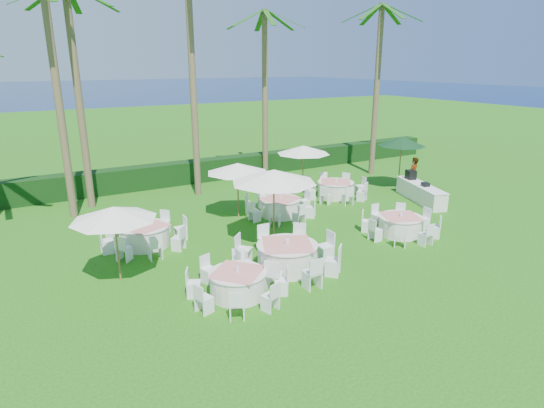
{
  "coord_description": "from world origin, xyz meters",
  "views": [
    {
      "loc": [
        -8.59,
        -11.67,
        6.42
      ],
      "look_at": [
        -0.39,
        2.54,
        1.3
      ],
      "focal_mm": 30.0,
      "sensor_mm": 36.0,
      "label": 1
    }
  ],
  "objects_px": {
    "banquet_table_e": "(280,207)",
    "banquet_table_c": "(400,225)",
    "umbrella_a": "(114,213)",
    "staff_person": "(413,175)",
    "umbrella_b": "(274,176)",
    "umbrella_d": "(303,150)",
    "banquet_table_d": "(145,235)",
    "banquet_table_a": "(238,283)",
    "banquet_table_f": "(336,189)",
    "umbrella_c": "(237,168)",
    "buffet_table": "(420,192)",
    "banquet_table_b": "(287,256)",
    "umbrella_green": "(402,141)"
  },
  "relations": [
    {
      "from": "banquet_table_c",
      "to": "umbrella_a",
      "type": "bearing_deg",
      "value": 172.1
    },
    {
      "from": "banquet_table_f",
      "to": "umbrella_d",
      "type": "bearing_deg",
      "value": 115.57
    },
    {
      "from": "banquet_table_c",
      "to": "umbrella_d",
      "type": "distance_m",
      "value": 7.33
    },
    {
      "from": "umbrella_b",
      "to": "banquet_table_d",
      "type": "bearing_deg",
      "value": 154.5
    },
    {
      "from": "banquet_table_a",
      "to": "banquet_table_e",
      "type": "relative_size",
      "value": 0.93
    },
    {
      "from": "umbrella_c",
      "to": "banquet_table_c",
      "type": "bearing_deg",
      "value": -48.13
    },
    {
      "from": "banquet_table_b",
      "to": "banquet_table_c",
      "type": "height_order",
      "value": "banquet_table_b"
    },
    {
      "from": "banquet_table_a",
      "to": "buffet_table",
      "type": "distance_m",
      "value": 12.4
    },
    {
      "from": "umbrella_b",
      "to": "umbrella_d",
      "type": "xyz_separation_m",
      "value": [
        4.84,
        5.32,
        -0.34
      ]
    },
    {
      "from": "banquet_table_b",
      "to": "banquet_table_e",
      "type": "xyz_separation_m",
      "value": [
        2.6,
        4.74,
        -0.05
      ]
    },
    {
      "from": "banquet_table_c",
      "to": "umbrella_green",
      "type": "distance_m",
      "value": 7.38
    },
    {
      "from": "umbrella_green",
      "to": "staff_person",
      "type": "height_order",
      "value": "umbrella_green"
    },
    {
      "from": "banquet_table_f",
      "to": "buffet_table",
      "type": "xyz_separation_m",
      "value": [
        3.12,
        -2.58,
        0.03
      ]
    },
    {
      "from": "banquet_table_e",
      "to": "umbrella_c",
      "type": "relative_size",
      "value": 1.16
    },
    {
      "from": "banquet_table_b",
      "to": "staff_person",
      "type": "height_order",
      "value": "staff_person"
    },
    {
      "from": "banquet_table_c",
      "to": "buffet_table",
      "type": "xyz_separation_m",
      "value": [
        4.13,
        2.8,
        0.06
      ]
    },
    {
      "from": "banquet_table_e",
      "to": "umbrella_d",
      "type": "bearing_deg",
      "value": 42.72
    },
    {
      "from": "banquet_table_a",
      "to": "staff_person",
      "type": "relative_size",
      "value": 1.6
    },
    {
      "from": "umbrella_c",
      "to": "banquet_table_e",
      "type": "bearing_deg",
      "value": -24.01
    },
    {
      "from": "umbrella_d",
      "to": "banquet_table_f",
      "type": "bearing_deg",
      "value": -64.43
    },
    {
      "from": "umbrella_a",
      "to": "staff_person",
      "type": "distance_m",
      "value": 15.69
    },
    {
      "from": "banquet_table_c",
      "to": "umbrella_green",
      "type": "height_order",
      "value": "umbrella_green"
    },
    {
      "from": "banquet_table_f",
      "to": "umbrella_a",
      "type": "relative_size",
      "value": 1.24
    },
    {
      "from": "banquet_table_a",
      "to": "banquet_table_c",
      "type": "distance_m",
      "value": 7.7
    },
    {
      "from": "umbrella_a",
      "to": "umbrella_b",
      "type": "distance_m",
      "value": 5.69
    },
    {
      "from": "banquet_table_c",
      "to": "umbrella_b",
      "type": "relative_size",
      "value": 0.94
    },
    {
      "from": "banquet_table_c",
      "to": "umbrella_a",
      "type": "distance_m",
      "value": 10.57
    },
    {
      "from": "banquet_table_e",
      "to": "umbrella_a",
      "type": "distance_m",
      "value": 8.2
    },
    {
      "from": "umbrella_b",
      "to": "banquet_table_f",
      "type": "bearing_deg",
      "value": 32.53
    },
    {
      "from": "umbrella_green",
      "to": "umbrella_a",
      "type": "bearing_deg",
      "value": -166.67
    },
    {
      "from": "banquet_table_f",
      "to": "banquet_table_d",
      "type": "bearing_deg",
      "value": -170.94
    },
    {
      "from": "banquet_table_e",
      "to": "staff_person",
      "type": "xyz_separation_m",
      "value": [
        7.92,
        -0.09,
        0.49
      ]
    },
    {
      "from": "banquet_table_f",
      "to": "umbrella_green",
      "type": "height_order",
      "value": "umbrella_green"
    },
    {
      "from": "banquet_table_f",
      "to": "umbrella_green",
      "type": "relative_size",
      "value": 1.14
    },
    {
      "from": "banquet_table_d",
      "to": "staff_person",
      "type": "height_order",
      "value": "staff_person"
    },
    {
      "from": "banquet_table_b",
      "to": "banquet_table_d",
      "type": "bearing_deg",
      "value": 129.14
    },
    {
      "from": "banquet_table_c",
      "to": "staff_person",
      "type": "distance_m",
      "value": 6.61
    },
    {
      "from": "umbrella_a",
      "to": "buffet_table",
      "type": "relative_size",
      "value": 0.69
    },
    {
      "from": "banquet_table_e",
      "to": "umbrella_green",
      "type": "distance_m",
      "value": 8.11
    },
    {
      "from": "banquet_table_b",
      "to": "umbrella_a",
      "type": "bearing_deg",
      "value": 158.98
    },
    {
      "from": "banquet_table_a",
      "to": "banquet_table_d",
      "type": "relative_size",
      "value": 0.93
    },
    {
      "from": "banquet_table_d",
      "to": "banquet_table_f",
      "type": "distance_m",
      "value": 10.04
    },
    {
      "from": "umbrella_b",
      "to": "buffet_table",
      "type": "distance_m",
      "value": 9.08
    },
    {
      "from": "umbrella_a",
      "to": "umbrella_c",
      "type": "height_order",
      "value": "umbrella_c"
    },
    {
      "from": "banquet_table_e",
      "to": "umbrella_b",
      "type": "relative_size",
      "value": 0.99
    },
    {
      "from": "banquet_table_a",
      "to": "banquet_table_e",
      "type": "height_order",
      "value": "banquet_table_e"
    },
    {
      "from": "banquet_table_a",
      "to": "banquet_table_d",
      "type": "xyz_separation_m",
      "value": [
        -1.31,
        5.02,
        0.03
      ]
    },
    {
      "from": "banquet_table_f",
      "to": "staff_person",
      "type": "height_order",
      "value": "staff_person"
    },
    {
      "from": "banquet_table_e",
      "to": "banquet_table_c",
      "type": "bearing_deg",
      "value": -56.49
    },
    {
      "from": "umbrella_c",
      "to": "staff_person",
      "type": "xyz_separation_m",
      "value": [
        9.59,
        -0.84,
        -1.28
      ]
    }
  ]
}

